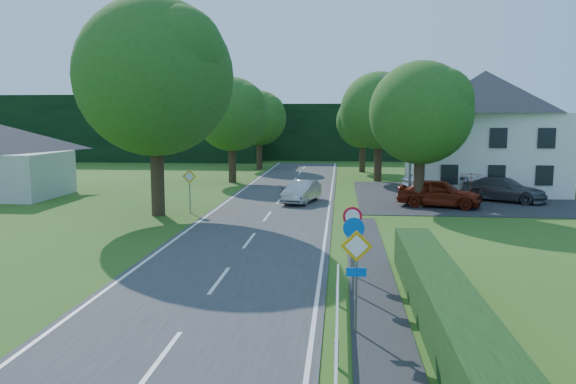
# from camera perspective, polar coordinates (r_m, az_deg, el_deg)

# --- Properties ---
(road) EXTENTS (7.00, 80.00, 0.04)m
(road) POSITION_cam_1_polar(r_m,az_deg,el_deg) (26.27, -3.25, -4.04)
(road) COLOR #343436
(road) RESTS_ON ground
(parking_pad) EXTENTS (14.00, 16.00, 0.04)m
(parking_pad) POSITION_cam_1_polar(r_m,az_deg,el_deg) (39.64, 17.14, -0.43)
(parking_pad) COLOR #242426
(parking_pad) RESTS_ON ground
(line_edge_left) EXTENTS (0.12, 80.00, 0.01)m
(line_edge_left) POSITION_cam_1_polar(r_m,az_deg,el_deg) (26.94, -10.12, -3.80)
(line_edge_left) COLOR white
(line_edge_left) RESTS_ON road
(line_edge_right) EXTENTS (0.12, 80.00, 0.01)m
(line_edge_right) POSITION_cam_1_polar(r_m,az_deg,el_deg) (25.98, 3.87, -4.12)
(line_edge_right) COLOR white
(line_edge_right) RESTS_ON road
(line_centre) EXTENTS (0.12, 80.00, 0.01)m
(line_centre) POSITION_cam_1_polar(r_m,az_deg,el_deg) (26.26, -3.25, -3.98)
(line_centre) COLOR white
(line_centre) RESTS_ON road
(tree_main) EXTENTS (9.40, 9.40, 11.64)m
(tree_main) POSITION_cam_1_polar(r_m,az_deg,el_deg) (31.06, -13.33, 8.32)
(tree_main) COLOR #265218
(tree_main) RESTS_ON ground
(tree_left_far) EXTENTS (7.00, 7.00, 8.58)m
(tree_left_far) POSITION_cam_1_polar(r_m,az_deg,el_deg) (46.31, -5.72, 6.27)
(tree_left_far) COLOR #265218
(tree_left_far) RESTS_ON ground
(tree_right_far) EXTENTS (7.40, 7.40, 9.09)m
(tree_right_far) POSITION_cam_1_polar(r_m,az_deg,el_deg) (47.55, 9.19, 6.55)
(tree_right_far) COLOR #265218
(tree_right_far) RESTS_ON ground
(tree_left_back) EXTENTS (6.60, 6.60, 8.07)m
(tree_left_back) POSITION_cam_1_polar(r_m,az_deg,el_deg) (58.06, -2.95, 6.30)
(tree_left_back) COLOR #265218
(tree_left_back) RESTS_ON ground
(tree_right_back) EXTENTS (6.20, 6.20, 7.56)m
(tree_right_back) POSITION_cam_1_polar(r_m,az_deg,el_deg) (55.50, 7.60, 5.92)
(tree_right_back) COLOR #265218
(tree_right_back) RESTS_ON ground
(tree_right_mid) EXTENTS (7.00, 7.00, 8.58)m
(tree_right_mid) POSITION_cam_1_polar(r_m,az_deg,el_deg) (33.77, 13.29, 5.65)
(tree_right_mid) COLOR #265218
(tree_right_mid) RESTS_ON ground
(treeline_left) EXTENTS (44.00, 6.00, 8.00)m
(treeline_left) POSITION_cam_1_polar(r_m,az_deg,el_deg) (74.61, -20.04, 6.10)
(treeline_left) COLOR black
(treeline_left) RESTS_ON ground
(treeline_right) EXTENTS (30.00, 5.00, 7.00)m
(treeline_right) POSITION_cam_1_polar(r_m,az_deg,el_deg) (71.58, 8.72, 6.03)
(treeline_right) COLOR black
(treeline_right) RESTS_ON ground
(house_white) EXTENTS (10.60, 8.40, 8.60)m
(house_white) POSITION_cam_1_polar(r_m,az_deg,el_deg) (42.66, 19.20, 5.94)
(house_white) COLOR white
(house_white) RESTS_ON ground
(streetlight) EXTENTS (2.03, 0.18, 8.00)m
(streetlight) POSITION_cam_1_polar(r_m,az_deg,el_deg) (35.69, 12.16, 6.05)
(streetlight) COLOR slate
(streetlight) RESTS_ON ground
(sign_priority_right) EXTENTS (0.78, 0.09, 2.59)m
(sign_priority_right) POSITION_cam_1_polar(r_m,az_deg,el_deg) (13.87, 6.95, -7.09)
(sign_priority_right) COLOR slate
(sign_priority_right) RESTS_ON ground
(sign_roundabout) EXTENTS (0.64, 0.08, 2.37)m
(sign_roundabout) POSITION_cam_1_polar(r_m,az_deg,el_deg) (16.82, 6.68, -4.92)
(sign_roundabout) COLOR slate
(sign_roundabout) RESTS_ON ground
(sign_speed_limit) EXTENTS (0.64, 0.11, 2.37)m
(sign_speed_limit) POSITION_cam_1_polar(r_m,az_deg,el_deg) (18.75, 6.55, -3.33)
(sign_speed_limit) COLOR slate
(sign_speed_limit) RESTS_ON ground
(sign_priority_left) EXTENTS (0.78, 0.09, 2.44)m
(sign_priority_left) POSITION_cam_1_polar(r_m,az_deg,el_deg) (31.76, -9.97, 0.98)
(sign_priority_left) COLOR slate
(sign_priority_left) RESTS_ON ground
(moving_car) EXTENTS (2.39, 4.35, 1.36)m
(moving_car) POSITION_cam_1_polar(r_m,az_deg,el_deg) (35.00, 1.39, 0.04)
(moving_car) COLOR #A5A6A9
(moving_car) RESTS_ON road
(motorcycle) EXTENTS (0.75, 1.75, 0.89)m
(motorcycle) POSITION_cam_1_polar(r_m,az_deg,el_deg) (36.98, -0.55, 0.08)
(motorcycle) COLOR black
(motorcycle) RESTS_ON road
(parked_car_red) EXTENTS (5.21, 3.22, 1.65)m
(parked_car_red) POSITION_cam_1_polar(r_m,az_deg,el_deg) (34.43, 15.13, -0.10)
(parked_car_red) COLOR #62190A
(parked_car_red) RESTS_ON parking_pad
(parked_car_silver_a) EXTENTS (4.30, 2.98, 1.34)m
(parked_car_silver_a) POSITION_cam_1_polar(r_m,az_deg,el_deg) (41.27, 14.36, 0.94)
(parked_car_silver_a) COLOR #B0B0B4
(parked_car_silver_a) RESTS_ON parking_pad
(parked_car_grey) EXTENTS (5.46, 4.52, 1.49)m
(parked_car_grey) POSITION_cam_1_polar(r_m,az_deg,el_deg) (38.10, 21.10, 0.25)
(parked_car_grey) COLOR #4A4A4F
(parked_car_grey) RESTS_ON parking_pad
(parked_car_silver_b) EXTENTS (5.19, 3.28, 1.33)m
(parked_car_silver_b) POSITION_cam_1_polar(r_m,az_deg,el_deg) (41.65, 23.94, 0.58)
(parked_car_silver_b) COLOR #AFB0B7
(parked_car_silver_b) RESTS_ON parking_pad
(parasol) EXTENTS (2.06, 2.10, 1.86)m
(parasol) POSITION_cam_1_polar(r_m,az_deg,el_deg) (37.24, 18.09, 0.51)
(parasol) COLOR red
(parasol) RESTS_ON parking_pad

